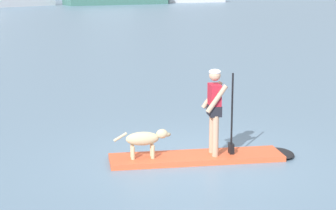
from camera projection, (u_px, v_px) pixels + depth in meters
ground_plane at (196, 160)px, 11.15m from camera, size 400.00×400.00×0.00m
paddleboard at (208, 157)px, 11.17m from camera, size 3.62×2.17×0.10m
person_paddler at (215, 106)px, 10.97m from camera, size 0.68×0.60×1.66m
dog at (145, 139)px, 10.89m from camera, size 1.02×0.52×0.54m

